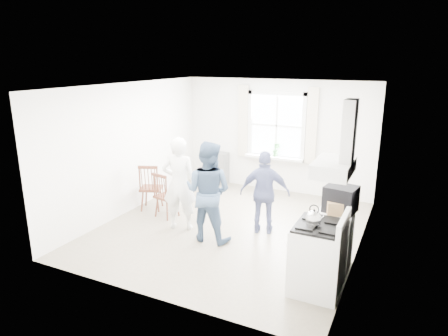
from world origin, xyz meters
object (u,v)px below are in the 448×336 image
Objects in this scene: low_cabinet at (334,239)px; windsor_chair_a at (150,183)px; person_mid at (208,192)px; person_right at (265,193)px; person_left at (179,184)px; gas_stove at (318,257)px; windsor_chair_b at (163,191)px; stereo_stack at (341,199)px.

low_cabinet is 0.91× the size of windsor_chair_a.
person_right is at bearing -140.43° from person_mid.
windsor_chair_a is 1.16m from person_left.
person_left is at bearing 161.34° from gas_stove.
windsor_chair_a is 0.57× the size of person_left.
windsor_chair_a is at bearing 159.56° from gas_stove.
person_right is (-1.36, 0.73, 0.30)m from low_cabinet.
person_left reaches higher than low_cabinet.
person_left is (1.02, -0.48, 0.26)m from windsor_chair_a.
gas_stove is 0.74× the size of person_right.
person_mid is at bearing 178.67° from low_cabinet.
person_mid is at bearing -19.82° from windsor_chair_b.
gas_stove is 3.53m from windsor_chair_b.
windsor_chair_b is 0.61× the size of person_right.
stereo_stack is at bearing 158.03° from person_left.
person_right is at bearing 6.52° from windsor_chair_b.
person_mid is (1.70, -0.66, 0.27)m from windsor_chair_a.
low_cabinet is 0.60× the size of person_right.
windsor_chair_a is at bearing 170.03° from stereo_stack.
stereo_stack is at bearing 23.60° from low_cabinet.
person_mid is 1.15× the size of person_right.
person_right is (-1.41, 0.71, -0.34)m from stereo_stack.
person_left is at bearing -25.03° from windsor_chair_a.
windsor_chair_b is at bearing 172.09° from stereo_stack.
windsor_chair_a is at bearing -42.86° from person_left.
stereo_stack is 0.32× the size of person_right.
windsor_chair_a is 0.57× the size of person_mid.
stereo_stack is 2.89m from person_left.
person_left reaches higher than gas_stove.
gas_stove is 0.65× the size of person_left.
gas_stove is 2.23m from person_mid.
stereo_stack is at bearing 137.30° from person_right.
low_cabinet is 2.18m from person_mid.
low_cabinet is at bearing 157.52° from person_left.
stereo_stack is at bearing -7.91° from windsor_chair_b.
stereo_stack reaches higher than low_cabinet.
windsor_chair_b is at bearing -24.35° from windsor_chair_a.
low_cabinet is 1.58m from person_right.
low_cabinet is 3.91m from windsor_chair_a.
stereo_stack reaches higher than gas_stove.
windsor_chair_a is 1.07× the size of windsor_chair_b.
person_mid is at bearing -21.06° from windsor_chair_a.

